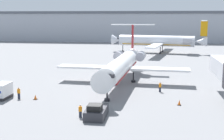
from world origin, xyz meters
TOP-DOWN VIEW (x-y plane):
  - ground_plane at (0.00, 0.00)m, footprint 600.00×600.00m
  - terminal_building at (0.00, 120.00)m, footprint 180.00×16.80m
  - airplane_main at (1.03, 20.76)m, footprint 24.96×32.46m
  - pushback_tug at (0.02, 0.02)m, footprint 2.40×4.69m
  - luggage_cart at (-15.75, 6.82)m, footprint 1.87×3.41m
  - worker_near_tug at (-1.89, -0.38)m, footprint 0.40×0.24m
  - worker_by_wing at (8.02, 14.33)m, footprint 0.40×0.24m
  - worker_on_apron at (-13.26, 7.06)m, footprint 0.40×0.25m
  - traffic_cone_left at (-10.62, 6.97)m, footprint 0.60×0.60m
  - traffic_cone_right at (10.62, 6.84)m, footprint 0.53×0.53m
  - airplane_parked_far_left at (8.26, 71.01)m, footprint 32.76×35.10m

SIDE VIEW (x-z plane):
  - ground_plane at x=0.00m, z-range 0.00..0.00m
  - traffic_cone_left at x=-10.62m, z-range -0.02..0.73m
  - traffic_cone_right at x=10.62m, z-range -0.02..0.76m
  - pushback_tug at x=0.02m, z-range -0.24..1.64m
  - worker_near_tug at x=-1.89m, z-range 0.03..1.66m
  - worker_by_wing at x=8.02m, z-range 0.03..1.69m
  - worker_on_apron at x=-13.26m, z-range 0.04..1.80m
  - luggage_cart at x=-15.75m, z-range 0.00..2.36m
  - airplane_main at x=1.03m, z-range -1.77..8.81m
  - airplane_parked_far_left at x=8.26m, z-range -1.39..9.68m
  - terminal_building at x=0.00m, z-range 0.03..14.89m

